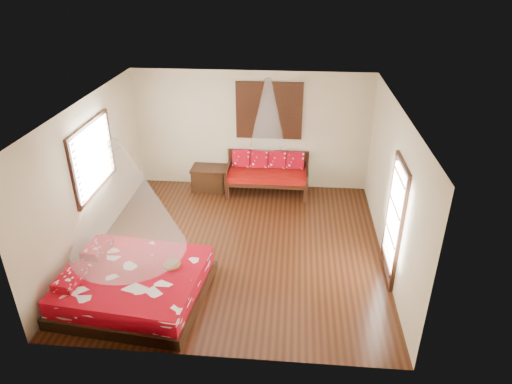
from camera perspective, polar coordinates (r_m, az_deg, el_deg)
room at (r=8.23m, az=-2.40°, el=1.23°), size 5.54×5.54×2.84m
bed at (r=7.86m, az=-15.02°, el=-11.08°), size 2.42×2.23×0.65m
daybed at (r=10.72m, az=1.44°, el=2.53°), size 1.92×0.85×0.97m
storage_chest at (r=11.05m, az=-5.88°, el=1.78°), size 0.81×0.60×0.55m
shutter_panel at (r=10.53m, az=1.65°, el=10.10°), size 1.52×0.06×1.32m
window_left at (r=9.02m, az=-19.65°, el=4.10°), size 0.10×1.74×1.34m
glazed_door at (r=7.99m, az=16.84°, el=-3.60°), size 0.08×1.02×2.16m
wine_tray at (r=7.69m, az=-10.48°, el=-8.61°), size 0.30×0.30×0.23m
mosquito_net_main at (r=7.00m, az=-16.42°, el=-0.77°), size 1.77×1.77×1.80m
mosquito_net_daybed at (r=10.06m, az=1.49°, el=9.86°), size 0.78×0.78×1.50m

